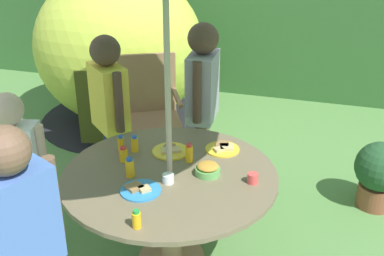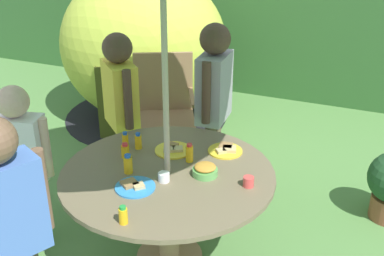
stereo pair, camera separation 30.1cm
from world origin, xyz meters
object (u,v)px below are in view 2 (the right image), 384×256
Objects in this scene: wooden_chair at (164,104)px; cup_far at (248,182)px; child_in_yellow_shirt at (120,95)px; juice_bottle_mid_right at (125,140)px; plate_center_back at (173,150)px; juice_bottle_mid_left at (189,153)px; juice_bottle_near_left at (138,141)px; child_in_white_shirt at (21,149)px; cup_near at (164,177)px; plate_far_left at (226,150)px; snack_bowl at (205,170)px; child_in_blue_shirt at (6,209)px; plate_front_edge at (135,186)px; dome_tent at (144,47)px; juice_bottle_center_front at (128,164)px; garden_table at (168,189)px; juice_bottle_near_right at (125,151)px; child_in_grey_shirt at (214,88)px; juice_bottle_far_right at (123,215)px.

wooden_chair reaches higher than cup_far.
juice_bottle_mid_right is (0.29, -0.44, -0.13)m from child_in_yellow_shirt.
juice_bottle_mid_left is (0.16, -0.09, 0.05)m from plate_center_back.
child_in_white_shirt is at bearing -144.02° from juice_bottle_near_left.
cup_near is at bearing -73.32° from plate_center_back.
plate_center_back and plate_far_left have the same top height.
juice_bottle_mid_right is 1.51× the size of cup_near.
child_in_white_shirt is 1.21m from snack_bowl.
child_in_blue_shirt reaches higher than wooden_chair.
wooden_chair reaches higher than cup_near.
snack_bowl is at bearing -80.98° from wooden_chair.
juice_bottle_near_left is at bearing -5.91° from child_in_yellow_shirt.
plate_front_edge is 3.65× the size of cup_far.
dome_tent reaches higher than juice_bottle_mid_right.
dome_tent reaches higher than juice_bottle_center_front.
juice_bottle_near_right is at bearing 169.18° from garden_table.
child_in_yellow_shirt is 5.75× the size of plate_far_left.
juice_bottle_far_right is (0.07, -1.55, -0.17)m from child_in_grey_shirt.
cup_near is (0.47, 0.80, -0.15)m from child_in_blue_shirt.
child_in_yellow_shirt is 12.70× the size of juice_bottle_far_right.
wooden_chair reaches higher than snack_bowl.
juice_bottle_near_right is at bearing 178.97° from snack_bowl.
wooden_chair is at bearing 31.04° from child_in_blue_shirt.
cup_far is at bearing 50.36° from juice_bottle_far_right.
dome_tent reaches higher than child_in_blue_shirt.
juice_bottle_mid_left is at bearing 15.58° from juice_bottle_near_right.
child_in_white_shirt is 0.84m from plate_front_edge.
plate_center_back is 2.16× the size of juice_bottle_near_left.
juice_bottle_center_front reaches higher than juice_bottle_near_left.
child_in_blue_shirt is at bearing -120.33° from cup_near.
plate_front_edge is at bearing -155.55° from cup_far.
wooden_chair is 0.47× the size of dome_tent.
wooden_chair is 14.26× the size of cup_near.
juice_bottle_mid_right is (-0.36, -0.78, -0.17)m from child_in_grey_shirt.
child_in_white_shirt is at bearing -157.70° from juice_bottle_mid_left.
garden_table is 10.62× the size of juice_bottle_center_front.
juice_bottle_far_right is at bearing -27.68° from child_in_blue_shirt.
plate_center_back is 0.25m from juice_bottle_near_left.
juice_bottle_mid_left reaches higher than juice_bottle_far_right.
child_in_blue_shirt is 10.53× the size of juice_bottle_mid_left.
juice_bottle_center_front reaches higher than plate_center_back.
snack_bowl is at bearing -38.34° from juice_bottle_mid_left.
cup_near reaches higher than plate_front_edge.
dome_tent is at bearing 126.52° from snack_bowl.
garden_table is 0.31m from juice_bottle_center_front.
child_in_white_shirt is 4.80× the size of plate_center_back.
juice_bottle_center_front is 0.75m from cup_far.
child_in_white_shirt is at bearing -165.92° from garden_table.
juice_bottle_near_right is 0.81× the size of juice_bottle_center_front.
juice_bottle_mid_right is (0.52, 0.44, -0.04)m from child_in_white_shirt.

